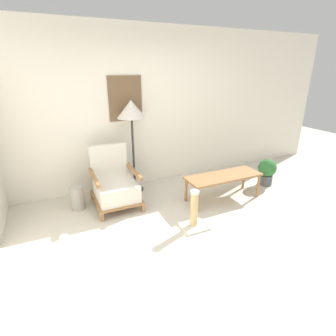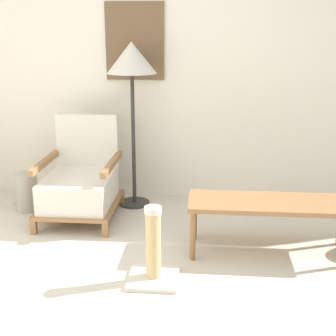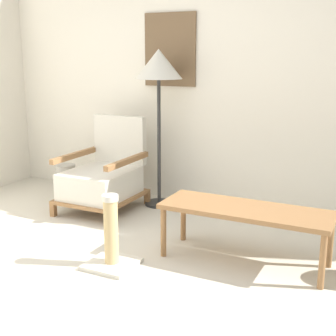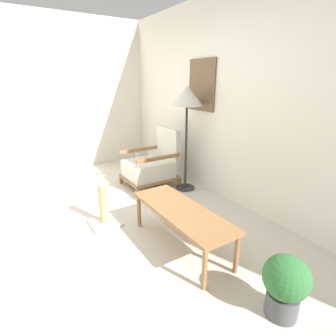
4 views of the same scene
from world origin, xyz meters
TOP-DOWN VIEW (x-y plane):
  - ground_plane at (0.00, 0.00)m, footprint 14.00×14.00m
  - wall_back at (-0.00, 2.11)m, footprint 8.00×0.09m
  - armchair at (-0.80, 1.44)m, footprint 0.67×0.79m
  - floor_lamp at (-0.37, 1.80)m, footprint 0.46×0.46m
  - coffee_table at (0.83, 0.87)m, footprint 1.24×0.44m
  - vase at (-1.36, 1.55)m, footprint 0.21×0.21m
  - scratching_post at (-0.01, 0.37)m, footprint 0.34×0.34m

SIDE VIEW (x-z plane):
  - ground_plane at x=0.00m, z-range 0.00..0.00m
  - scratching_post at x=-0.01m, z-range -0.09..0.45m
  - vase at x=-1.36m, z-range 0.00..0.37m
  - armchair at x=-0.80m, z-range -0.12..0.78m
  - coffee_table at x=0.83m, z-range 0.16..0.58m
  - floor_lamp at x=-0.37m, z-range 0.57..2.13m
  - wall_back at x=0.00m, z-range 0.00..2.70m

